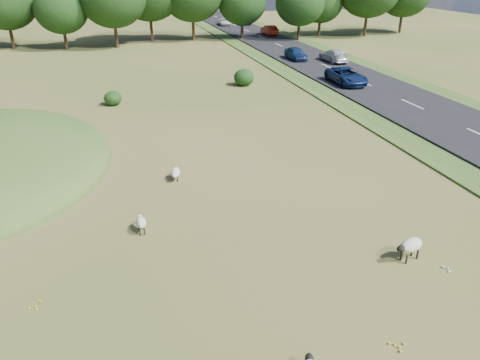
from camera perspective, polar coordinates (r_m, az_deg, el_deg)
name	(u,v)px	position (r m, az deg, el deg)	size (l,w,h in m)	color
ground	(161,112)	(37.83, -9.58, 8.13)	(160.00, 160.00, 0.00)	#405A1C
road	(336,71)	(52.87, 11.57, 12.87)	(8.00, 150.00, 0.25)	black
shrubs	(122,84)	(44.64, -14.20, 11.26)	(26.41, 8.66, 1.58)	black
sheep_0	(141,222)	(20.78, -11.98, -5.06)	(0.45, 0.99, 0.72)	#BFB69E
sheep_1	(175,173)	(25.51, -7.89, 0.90)	(0.70, 1.19, 0.66)	#BFB69E
sheep_3	(410,246)	(19.63, 20.05, -7.52)	(1.37, 0.85, 0.95)	#BFB69E
car_0	(296,53)	(58.06, 6.82, 15.08)	(1.71, 4.24, 1.45)	navy
car_1	(346,76)	(46.62, 12.85, 12.27)	(2.44, 5.29, 1.47)	navy
car_4	(334,55)	(57.49, 11.37, 14.68)	(1.99, 4.91, 1.42)	silver
car_5	(224,22)	(91.70, -1.93, 18.72)	(2.06, 4.47, 1.24)	white
car_6	(269,30)	(78.70, 3.60, 17.77)	(1.61, 4.61, 1.52)	maroon
car_7	(244,20)	(92.95, 0.43, 18.89)	(2.09, 5.15, 1.49)	navy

